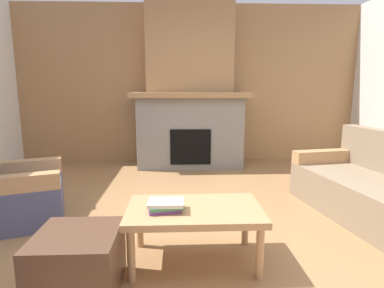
% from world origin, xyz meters
% --- Properties ---
extents(ground, '(9.00, 9.00, 0.00)m').
position_xyz_m(ground, '(0.00, 0.00, 0.00)').
color(ground, olive).
extents(wall_back_wood_panel, '(6.00, 0.12, 2.70)m').
position_xyz_m(wall_back_wood_panel, '(0.00, 3.00, 1.35)').
color(wall_back_wood_panel, '#997047').
rests_on(wall_back_wood_panel, ground).
extents(fireplace, '(1.90, 0.82, 2.70)m').
position_xyz_m(fireplace, '(0.00, 2.62, 1.16)').
color(fireplace, gray).
rests_on(fireplace, ground).
extents(couch, '(1.13, 1.92, 0.85)m').
position_xyz_m(couch, '(1.82, 0.27, 0.29)').
color(couch, '#847056').
rests_on(couch, ground).
extents(armchair, '(0.97, 0.97, 0.85)m').
position_xyz_m(armchair, '(-1.78, 0.36, 0.29)').
color(armchair, '#474C6B').
rests_on(armchair, ground).
extents(coffee_table, '(1.00, 0.60, 0.43)m').
position_xyz_m(coffee_table, '(-0.07, -0.41, 0.38)').
color(coffee_table, tan).
rests_on(coffee_table, ground).
extents(ottoman, '(0.52, 0.52, 0.40)m').
position_xyz_m(ottoman, '(-0.84, -0.74, 0.20)').
color(ottoman, '#4C3323').
rests_on(ottoman, ground).
extents(book_stack_near_edge, '(0.27, 0.21, 0.08)m').
position_xyz_m(book_stack_near_edge, '(-0.28, -0.47, 0.47)').
color(book_stack_near_edge, '#7A3D84').
rests_on(book_stack_near_edge, coffee_table).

